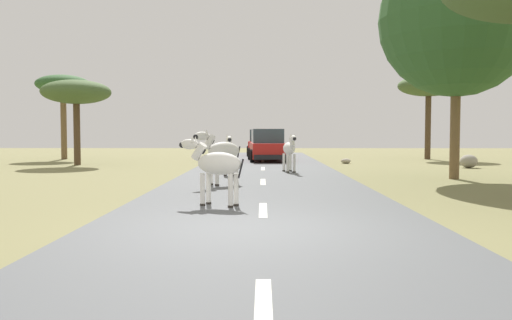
{
  "coord_description": "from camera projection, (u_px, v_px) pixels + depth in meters",
  "views": [
    {
      "loc": [
        0.25,
        -8.49,
        1.61
      ],
      "look_at": [
        0.06,
        6.22,
        0.83
      ],
      "focal_mm": 36.95,
      "sensor_mm": 36.0,
      "label": 1
    }
  ],
  "objects": [
    {
      "name": "zebra_1",
      "position": [
        221.0,
        152.0,
        15.58
      ],
      "size": [
        1.42,
        1.36,
        1.65
      ],
      "rotation": [
        0.0,
        0.0,
        2.32
      ],
      "color": "silver",
      "rests_on": "road"
    },
    {
      "name": "car_0",
      "position": [
        263.0,
        144.0,
        35.48
      ],
      "size": [
        2.06,
        4.36,
        1.74
      ],
      "rotation": [
        0.0,
        0.0,
        -0.01
      ],
      "color": "red",
      "rests_on": "road"
    },
    {
      "name": "zebra_3",
      "position": [
        290.0,
        149.0,
        20.6
      ],
      "size": [
        0.59,
        1.6,
        1.51
      ],
      "rotation": [
        0.0,
        0.0,
        3.32
      ],
      "color": "silver",
      "rests_on": "road"
    },
    {
      "name": "tree_1",
      "position": [
        429.0,
        87.0,
        31.19
      ],
      "size": [
        3.59,
        3.59,
        5.01
      ],
      "color": "#4C3823",
      "rests_on": "ground_plane"
    },
    {
      "name": "rock_2",
      "position": [
        469.0,
        161.0,
        23.77
      ],
      "size": [
        0.76,
        0.8,
        0.6
      ],
      "primitive_type": "ellipsoid",
      "color": "gray",
      "rests_on": "ground_plane"
    },
    {
      "name": "rock_0",
      "position": [
        346.0,
        161.0,
        27.14
      ],
      "size": [
        0.51,
        0.46,
        0.26
      ],
      "primitive_type": "ellipsoid",
      "color": "#A89E8C",
      "rests_on": "ground_plane"
    },
    {
      "name": "car_1",
      "position": [
        267.0,
        146.0,
        28.65
      ],
      "size": [
        2.24,
        4.45,
        1.74
      ],
      "rotation": [
        0.0,
        0.0,
        3.21
      ],
      "color": "red",
      "rests_on": "road"
    },
    {
      "name": "zebra_2",
      "position": [
        216.0,
        164.0,
        11.15
      ],
      "size": [
        1.48,
        0.86,
        1.48
      ],
      "rotation": [
        0.0,
        0.0,
        1.16
      ],
      "color": "silver",
      "rests_on": "road"
    },
    {
      "name": "tree_6",
      "position": [
        457.0,
        20.0,
        17.86
      ],
      "size": [
        5.26,
        5.26,
        8.07
      ],
      "color": "brown",
      "rests_on": "ground_plane"
    },
    {
      "name": "ground_plane",
      "position": [
        248.0,
        231.0,
        8.56
      ],
      "size": [
        90.0,
        90.0,
        0.0
      ],
      "primitive_type": "plane",
      "color": "olive"
    },
    {
      "name": "lane_markings",
      "position": [
        263.0,
        241.0,
        7.56
      ],
      "size": [
        0.16,
        56.0,
        0.01
      ],
      "color": "silver",
      "rests_on": "road"
    },
    {
      "name": "tree_3",
      "position": [
        76.0,
        93.0,
        25.74
      ],
      "size": [
        3.35,
        3.35,
        4.17
      ],
      "color": "#4C3823",
      "rests_on": "ground_plane"
    },
    {
      "name": "tree_5",
      "position": [
        63.0,
        86.0,
        31.31
      ],
      "size": [
        3.15,
        3.15,
        5.02
      ],
      "color": "brown",
      "rests_on": "ground_plane"
    },
    {
      "name": "road",
      "position": [
        263.0,
        230.0,
        8.56
      ],
      "size": [
        6.0,
        64.0,
        0.05
      ],
      "primitive_type": "cube",
      "color": "#56595B",
      "rests_on": "ground_plane"
    },
    {
      "name": "zebra_0",
      "position": [
        229.0,
        151.0,
        18.96
      ],
      "size": [
        0.52,
        1.59,
        1.5
      ],
      "rotation": [
        0.0,
        0.0,
        3.24
      ],
      "color": "silver",
      "rests_on": "road"
    }
  ]
}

